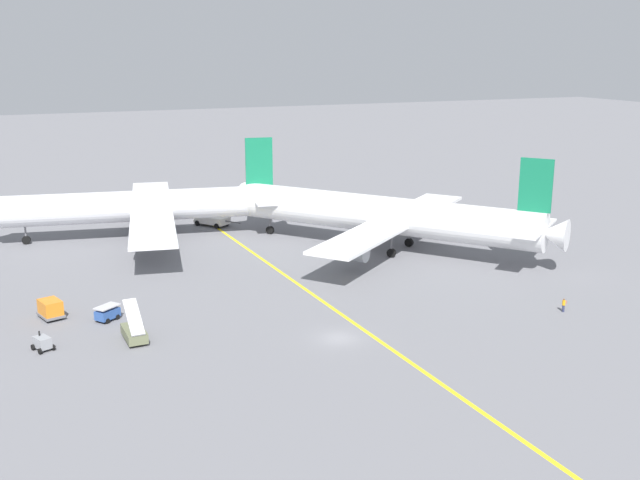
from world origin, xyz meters
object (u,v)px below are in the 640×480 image
gse_gpu_cart_small (43,343)px  gse_container_dolly_flat (51,308)px  gse_baggage_cart_near_cluster (107,313)px  ground_crew_ramp_agent_by_cones (564,305)px  airliner_at_gate_left (141,207)px  airliner_being_pushed (383,215)px  pushback_tug (211,219)px  gse_stair_truck_yellow (134,331)px

gse_gpu_cart_small → gse_container_dolly_flat: gse_container_dolly_flat is taller
gse_baggage_cart_near_cluster → ground_crew_ramp_agent_by_cones: 51.83m
airliner_at_gate_left → gse_container_dolly_flat: size_ratio=13.18×
airliner_being_pushed → gse_gpu_cart_small: bearing=-157.1°
airliner_being_pushed → pushback_tug: bearing=127.9°
gse_gpu_cart_small → gse_stair_truck_yellow: bearing=-6.9°
airliner_at_gate_left → ground_crew_ramp_agent_by_cones: airliner_at_gate_left is taller
airliner_being_pushed → ground_crew_ramp_agent_by_cones: bearing=-78.7°
gse_gpu_cart_small → gse_stair_truck_yellow: (8.91, -1.08, 0.23)m
gse_baggage_cart_near_cluster → ground_crew_ramp_agent_by_cones: gse_baggage_cart_near_cluster is taller
gse_container_dolly_flat → ground_crew_ramp_agent_by_cones: gse_container_dolly_flat is taller
gse_gpu_cart_small → airliner_being_pushed: bearing=22.9°
gse_baggage_cart_near_cluster → gse_stair_truck_yellow: (1.75, -7.16, 0.16)m
gse_gpu_cart_small → gse_container_dolly_flat: size_ratio=0.69×
airliner_at_gate_left → gse_gpu_cart_small: bearing=-112.5°
airliner_at_gate_left → pushback_tug: bearing=18.3°
airliner_at_gate_left → gse_stair_truck_yellow: size_ratio=10.37×
airliner_being_pushed → gse_container_dolly_flat: airliner_being_pushed is taller
gse_baggage_cart_near_cluster → gse_gpu_cart_small: 9.39m
gse_baggage_cart_near_cluster → gse_stair_truck_yellow: size_ratio=0.67×
ground_crew_ramp_agent_by_cones → gse_baggage_cart_near_cluster: bearing=160.0°
gse_container_dolly_flat → pushback_tug: bearing=52.5°
pushback_tug → ground_crew_ramp_agent_by_cones: pushback_tug is taller
gse_gpu_cart_small → airliner_at_gate_left: bearing=67.5°
gse_gpu_cart_small → gse_stair_truck_yellow: gse_stair_truck_yellow is taller
airliner_being_pushed → gse_stair_truck_yellow: size_ratio=9.77×
gse_stair_truck_yellow → ground_crew_ramp_agent_by_cones: size_ratio=2.89×
gse_baggage_cart_near_cluster → gse_gpu_cart_small: (-7.15, -6.07, -0.07)m
airliner_at_gate_left → pushback_tug: airliner_at_gate_left is taller
ground_crew_ramp_agent_by_cones → gse_container_dolly_flat: bearing=159.0°
airliner_at_gate_left → gse_baggage_cart_near_cluster: (-10.28, -36.03, -4.24)m
gse_baggage_cart_near_cluster → ground_crew_ramp_agent_by_cones: size_ratio=1.93×
airliner_at_gate_left → gse_baggage_cart_near_cluster: bearing=-105.9°
airliner_at_gate_left → pushback_tug: 13.51m
gse_container_dolly_flat → airliner_at_gate_left: bearing=63.9°
gse_stair_truck_yellow → gse_baggage_cart_near_cluster: bearing=103.8°
gse_baggage_cart_near_cluster → gse_gpu_cart_small: size_ratio=1.22×
gse_stair_truck_yellow → gse_gpu_cart_small: bearing=173.1°
airliner_at_gate_left → airliner_being_pushed: 38.35m
airliner_being_pushed → airliner_at_gate_left: bearing=146.4°
gse_container_dolly_flat → ground_crew_ramp_agent_by_cones: bearing=-21.0°
airliner_being_pushed → gse_container_dolly_flat: bearing=-166.4°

